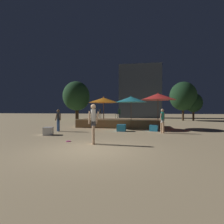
# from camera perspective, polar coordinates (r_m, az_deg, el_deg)

# --- Properties ---
(ground_plane) EXTENTS (120.00, 120.00, 0.00)m
(ground_plane) POSITION_cam_1_polar(r_m,az_deg,el_deg) (7.21, -7.14, -12.14)
(ground_plane) COLOR tan
(wooden_deck) EXTENTS (7.53, 3.08, 0.77)m
(wooden_deck) POSITION_cam_1_polar(r_m,az_deg,el_deg) (16.40, 2.51, -3.62)
(wooden_deck) COLOR olive
(wooden_deck) RESTS_ON ground
(patio_umbrella_0) EXTENTS (2.62, 2.62, 2.74)m
(patio_umbrella_0) POSITION_cam_1_polar(r_m,az_deg,el_deg) (15.37, -2.75, 3.89)
(patio_umbrella_0) COLOR brown
(patio_umbrella_0) RESTS_ON ground
(patio_umbrella_1) EXTENTS (2.90, 2.90, 3.04)m
(patio_umbrella_1) POSITION_cam_1_polar(r_m,az_deg,el_deg) (15.13, 14.79, 4.86)
(patio_umbrella_1) COLOR brown
(patio_umbrella_1) RESTS_ON ground
(patio_umbrella_2) EXTENTS (2.63, 2.63, 2.77)m
(patio_umbrella_2) POSITION_cam_1_polar(r_m,az_deg,el_deg) (14.53, 6.24, 4.09)
(patio_umbrella_2) COLOR brown
(patio_umbrella_2) RESTS_ON ground
(cube_seat_0) EXTENTS (0.70, 0.70, 0.46)m
(cube_seat_0) POSITION_cam_1_polar(r_m,az_deg,el_deg) (13.51, 13.53, -5.10)
(cube_seat_0) COLOR #2D9EDB
(cube_seat_0) RESTS_ON ground
(cube_seat_1) EXTENTS (0.66, 0.66, 0.45)m
(cube_seat_1) POSITION_cam_1_polar(r_m,az_deg,el_deg) (15.75, -0.92, -4.25)
(cube_seat_1) COLOR #4CC651
(cube_seat_1) RESTS_ON ground
(cube_seat_2) EXTENTS (0.67, 0.67, 0.49)m
(cube_seat_2) POSITION_cam_1_polar(r_m,az_deg,el_deg) (11.87, -20.10, -5.86)
(cube_seat_2) COLOR white
(cube_seat_2) RESTS_ON ground
(cube_seat_3) EXTENTS (0.64, 0.64, 0.50)m
(cube_seat_3) POSITION_cam_1_polar(r_m,az_deg,el_deg) (13.06, 3.08, -5.20)
(cube_seat_3) COLOR #2D9EDB
(cube_seat_3) RESTS_ON ground
(cube_seat_4) EXTENTS (0.69, 0.69, 0.42)m
(cube_seat_4) POSITION_cam_1_polar(r_m,az_deg,el_deg) (15.28, 3.56, -4.46)
(cube_seat_4) COLOR white
(cube_seat_4) RESTS_ON ground
(person_0) EXTENTS (0.33, 0.42, 1.63)m
(person_0) POSITION_cam_1_polar(r_m,az_deg,el_deg) (13.51, -17.15, -2.40)
(person_0) COLOR #2D4C7F
(person_0) RESTS_ON ground
(person_1) EXTENTS (0.51, 0.30, 1.87)m
(person_1) POSITION_cam_1_polar(r_m,az_deg,el_deg) (8.20, -6.13, -3.16)
(person_1) COLOR tan
(person_1) RESTS_ON ground
(person_2) EXTENTS (0.39, 0.37, 1.67)m
(person_2) POSITION_cam_1_polar(r_m,az_deg,el_deg) (12.43, 16.14, -2.55)
(person_2) COLOR tan
(person_2) RESTS_ON ground
(bistro_chair_0) EXTENTS (0.40, 0.40, 0.90)m
(bistro_chair_0) POSITION_cam_1_polar(r_m,az_deg,el_deg) (16.65, -3.55, -0.22)
(bistro_chair_0) COLOR #2D3338
(bistro_chair_0) RESTS_ON wooden_deck
(bistro_chair_1) EXTENTS (0.48, 0.48, 0.90)m
(bistro_chair_1) POSITION_cam_1_polar(r_m,az_deg,el_deg) (15.87, 2.17, -0.27)
(bistro_chair_1) COLOR #1E4C47
(bistro_chair_1) RESTS_ON wooden_deck
(bistro_chair_2) EXTENTS (0.44, 0.43, 0.90)m
(bistro_chair_2) POSITION_cam_1_polar(r_m,az_deg,el_deg) (17.59, -4.43, -0.16)
(bistro_chair_2) COLOR #2D3338
(bistro_chair_2) RESTS_ON wooden_deck
(frisbee_disc) EXTENTS (0.24, 0.24, 0.03)m
(frisbee_disc) POSITION_cam_1_polar(r_m,az_deg,el_deg) (9.18, -14.05, -9.23)
(frisbee_disc) COLOR #E54C99
(frisbee_disc) RESTS_ON ground
(background_tree_0) EXTENTS (3.86, 3.86, 5.74)m
(background_tree_0) POSITION_cam_1_polar(r_m,az_deg,el_deg) (29.44, -11.11, 4.67)
(background_tree_0) COLOR #3D2B1C
(background_tree_0) RESTS_ON ground
(background_tree_1) EXTENTS (3.73, 3.73, 5.58)m
(background_tree_1) POSITION_cam_1_polar(r_m,az_deg,el_deg) (25.21, -11.60, 5.13)
(background_tree_1) COLOR #3D2B1C
(background_tree_1) RESTS_ON ground
(background_tree_2) EXTENTS (2.50, 2.50, 3.99)m
(background_tree_2) POSITION_cam_1_polar(r_m,az_deg,el_deg) (27.99, 25.05, 2.75)
(background_tree_2) COLOR #3D2B1C
(background_tree_2) RESTS_ON ground
(background_tree_3) EXTENTS (3.83, 3.83, 5.67)m
(background_tree_3) POSITION_cam_1_polar(r_m,az_deg,el_deg) (27.61, 22.19, 4.78)
(background_tree_3) COLOR #3D2B1C
(background_tree_3) RESTS_ON ground
(distant_building) EXTENTS (8.08, 3.58, 10.31)m
(distant_building) POSITION_cam_1_polar(r_m,az_deg,el_deg) (35.22, 9.15, 6.56)
(distant_building) COLOR #4C5666
(distant_building) RESTS_ON ground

